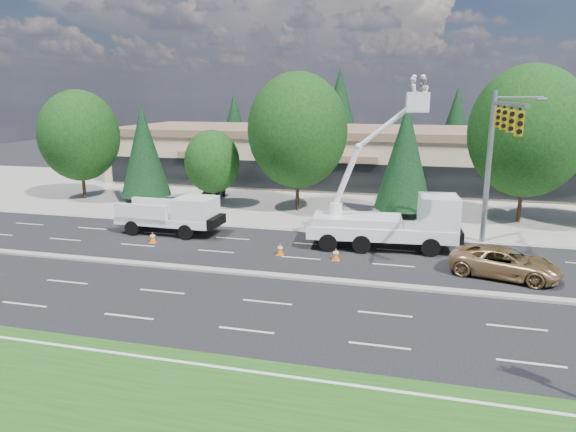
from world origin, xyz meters
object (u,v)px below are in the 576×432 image
(utility_pickup, at_px, (174,218))
(minivan, at_px, (505,263))
(signal_mast, at_px, (496,145))
(bucket_truck, at_px, (393,215))

(utility_pickup, distance_m, minivan, 19.70)
(signal_mast, height_order, utility_pickup, signal_mast)
(signal_mast, xyz_separation_m, utility_pickup, (-19.07, -0.86, -5.04))
(utility_pickup, relative_size, minivan, 1.25)
(signal_mast, distance_m, minivan, 6.83)
(minivan, bearing_deg, bucket_truck, 73.94)
(bucket_truck, height_order, minivan, bucket_truck)
(signal_mast, relative_size, bucket_truck, 1.04)
(bucket_truck, relative_size, minivan, 1.90)
(utility_pickup, relative_size, bucket_truck, 0.66)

